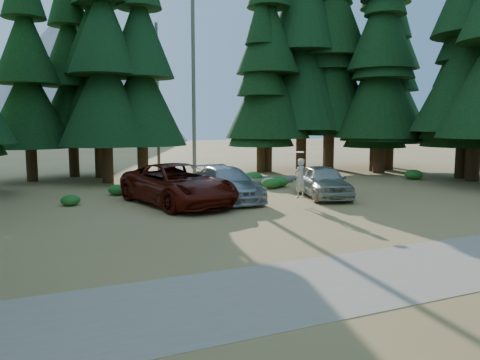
{
  "coord_description": "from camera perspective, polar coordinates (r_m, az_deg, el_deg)",
  "views": [
    {
      "loc": [
        -9.05,
        -14.75,
        3.47
      ],
      "look_at": [
        -1.48,
        2.1,
        1.25
      ],
      "focal_mm": 35.0,
      "sensor_mm": 36.0,
      "label": 1
    }
  ],
  "objects": [
    {
      "name": "log_right",
      "position": [
        26.55,
        1.66,
        -0.26
      ],
      "size": [
        5.69,
        1.37,
        0.37
      ],
      "primitive_type": "cylinder",
      "rotation": [
        0.0,
        1.57,
        0.18
      ],
      "color": "#6A6255",
      "rests_on": "ground"
    },
    {
      "name": "shrub_left",
      "position": [
        23.68,
        -14.68,
        -1.17
      ],
      "size": [
        0.94,
        0.94,
        0.52
      ],
      "primitive_type": "ellipsoid",
      "color": "#1E5B1B",
      "rests_on": "ground"
    },
    {
      "name": "shrub_center_left",
      "position": [
        26.46,
        -4.61,
        -0.07
      ],
      "size": [
        1.05,
        1.05,
        0.58
      ],
      "primitive_type": "ellipsoid",
      "color": "#1E5B1B",
      "rests_on": "ground"
    },
    {
      "name": "gravel_strip",
      "position": [
        12.73,
        22.82,
        -9.5
      ],
      "size": [
        26.0,
        3.5,
        0.01
      ],
      "primitive_type": "cube",
      "color": "tan",
      "rests_on": "ground"
    },
    {
      "name": "shrub_far_right",
      "position": [
        25.92,
        4.72,
        -0.2
      ],
      "size": [
        1.07,
        1.07,
        0.59
      ],
      "primitive_type": "ellipsoid",
      "color": "#1E5B1B",
      "rests_on": "ground"
    },
    {
      "name": "silver_minivan_right",
      "position": [
        22.47,
        10.11,
        -0.15
      ],
      "size": [
        3.05,
        4.86,
        1.54
      ],
      "primitive_type": "imported",
      "rotation": [
        0.0,
        0.0,
        -0.29
      ],
      "color": "#ABA898",
      "rests_on": "ground"
    },
    {
      "name": "log_mid",
      "position": [
        28.8,
        3.85,
        0.21
      ],
      "size": [
        3.52,
        0.76,
        0.29
      ],
      "primitive_type": "cylinder",
      "rotation": [
        0.0,
        1.57,
        -0.14
      ],
      "color": "#6A6255",
      "rests_on": "ground"
    },
    {
      "name": "mountain_peak",
      "position": [
        103.6,
        -20.97,
        11.53
      ],
      "size": [
        48.0,
        50.0,
        28.0
      ],
      "color": "gray",
      "rests_on": "ground"
    },
    {
      "name": "frisbee_player",
      "position": [
        20.15,
        7.3,
        0.24
      ],
      "size": [
        0.73,
        0.61,
        1.99
      ],
      "rotation": [
        0.0,
        0.0,
        3.52
      ],
      "color": "beige",
      "rests_on": "ground"
    },
    {
      "name": "shrub_far_left",
      "position": [
        24.52,
        -12.85,
        -0.75
      ],
      "size": [
        1.08,
        1.08,
        0.59
      ],
      "primitive_type": "ellipsoid",
      "color": "#1E5B1B",
      "rests_on": "ground"
    },
    {
      "name": "shrub_right",
      "position": [
        25.31,
        3.77,
        -0.38
      ],
      "size": [
        1.05,
        1.05,
        0.58
      ],
      "primitive_type": "ellipsoid",
      "color": "#1E5B1B",
      "rests_on": "ground"
    },
    {
      "name": "red_pickup",
      "position": [
        20.3,
        -7.62,
        -0.52
      ],
      "size": [
        4.24,
        6.85,
        1.77
      ],
      "primitive_type": "imported",
      "rotation": [
        0.0,
        0.0,
        0.22
      ],
      "color": "#560F07",
      "rests_on": "ground"
    },
    {
      "name": "silver_minivan_center",
      "position": [
        21.33,
        -1.6,
        -0.47
      ],
      "size": [
        2.16,
        5.21,
        1.51
      ],
      "primitive_type": "imported",
      "rotation": [
        0.0,
        0.0,
        -0.01
      ],
      "color": "#ABAEB3",
      "rests_on": "ground"
    },
    {
      "name": "ground",
      "position": [
        17.65,
        7.2,
        -4.54
      ],
      "size": [
        160.0,
        160.0,
        0.0
      ],
      "primitive_type": "plane",
      "color": "#A37D45",
      "rests_on": "ground"
    },
    {
      "name": "snag_back",
      "position": [
        31.78,
        -10.01,
        9.51
      ],
      "size": [
        0.2,
        0.2,
        10.0
      ],
      "primitive_type": "cylinder",
      "color": "#6A6255",
      "rests_on": "ground"
    },
    {
      "name": "shrub_edge_west",
      "position": [
        21.27,
        -19.96,
        -2.34
      ],
      "size": [
        0.82,
        0.82,
        0.45
      ],
      "primitive_type": "ellipsoid",
      "color": "#1E5B1B",
      "rests_on": "ground"
    },
    {
      "name": "shrub_center_right",
      "position": [
        27.65,
        1.51,
        0.35
      ],
      "size": [
        1.23,
        1.23,
        0.67
      ],
      "primitive_type": "ellipsoid",
      "color": "#1E5B1B",
      "rests_on": "ground"
    },
    {
      "name": "shrub_edge_east",
      "position": [
        31.37,
        20.38,
        0.64
      ],
      "size": [
        1.11,
        1.11,
        0.61
      ],
      "primitive_type": "ellipsoid",
      "color": "#1E5B1B",
      "rests_on": "ground"
    },
    {
      "name": "forest_belt_north",
      "position": [
        31.29,
        -7.24,
        0.44
      ],
      "size": [
        36.0,
        7.0,
        22.0
      ],
      "primitive_type": null,
      "color": "black",
      "rests_on": "ground"
    },
    {
      "name": "log_left",
      "position": [
        26.12,
        -10.48,
        -0.52
      ],
      "size": [
        4.5,
        1.88,
        0.33
      ],
      "primitive_type": "cylinder",
      "rotation": [
        0.0,
        1.57,
        0.34
      ],
      "color": "#6A6255",
      "rests_on": "ground"
    },
    {
      "name": "snag_front",
      "position": [
        30.97,
        -5.69,
        11.51
      ],
      "size": [
        0.24,
        0.24,
        12.0
      ],
      "primitive_type": "cylinder",
      "color": "#6A6255",
      "rests_on": "ground"
    }
  ]
}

